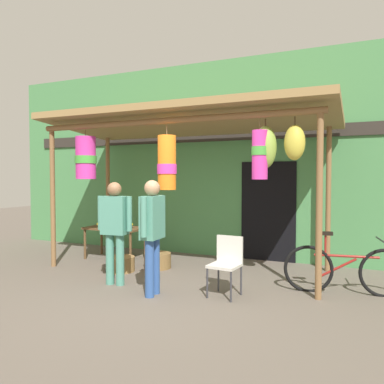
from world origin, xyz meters
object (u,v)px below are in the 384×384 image
(parked_bicycle, at_px, (346,270))
(customer_foreground, at_px, (115,225))
(flower_heap_on_table, at_px, (115,224))
(vendor_in_orange, at_px, (152,228))
(wicker_basket_by_table, at_px, (121,264))
(wicker_basket_spare, at_px, (158,260))
(folding_chair, at_px, (227,260))
(display_table, at_px, (115,231))

(parked_bicycle, distance_m, customer_foreground, 3.51)
(parked_bicycle, bearing_deg, flower_heap_on_table, 172.85)
(parked_bicycle, distance_m, vendor_in_orange, 2.86)
(customer_foreground, bearing_deg, flower_heap_on_table, 125.14)
(flower_heap_on_table, bearing_deg, customer_foreground, -54.86)
(parked_bicycle, relative_size, customer_foreground, 1.07)
(wicker_basket_by_table, distance_m, wicker_basket_spare, 0.69)
(folding_chair, relative_size, wicker_basket_by_table, 1.69)
(wicker_basket_by_table, relative_size, parked_bicycle, 0.29)
(folding_chair, xyz_separation_m, customer_foreground, (-1.77, -0.21, 0.45))
(display_table, distance_m, folding_chair, 3.18)
(vendor_in_orange, bearing_deg, parked_bicycle, 25.05)
(display_table, bearing_deg, parked_bicycle, -7.88)
(wicker_basket_spare, bearing_deg, display_table, 163.96)
(parked_bicycle, height_order, vendor_in_orange, vendor_in_orange)
(display_table, height_order, flower_heap_on_table, flower_heap_on_table)
(wicker_basket_spare, bearing_deg, vendor_in_orange, -63.56)
(customer_foreground, bearing_deg, wicker_basket_spare, 86.08)
(parked_bicycle, bearing_deg, folding_chair, -154.46)
(display_table, xyz_separation_m, parked_bicycle, (4.44, -0.61, -0.23))
(display_table, xyz_separation_m, wicker_basket_by_table, (0.71, -0.83, -0.45))
(flower_heap_on_table, distance_m, parked_bicycle, 4.44)
(wicker_basket_spare, relative_size, parked_bicycle, 0.29)
(customer_foreground, bearing_deg, folding_chair, 6.63)
(flower_heap_on_table, relative_size, folding_chair, 0.96)
(folding_chair, xyz_separation_m, vendor_in_orange, (-0.97, -0.44, 0.47))
(wicker_basket_spare, xyz_separation_m, vendor_in_orange, (0.72, -1.45, 0.83))
(folding_chair, relative_size, customer_foreground, 0.52)
(flower_heap_on_table, distance_m, folding_chair, 3.12)
(display_table, bearing_deg, customer_foreground, -54.73)
(display_table, distance_m, vendor_in_orange, 2.65)
(wicker_basket_spare, bearing_deg, flower_heap_on_table, 166.30)
(wicker_basket_by_table, height_order, wicker_basket_spare, wicker_basket_spare)
(vendor_in_orange, bearing_deg, customer_foreground, 164.07)
(display_table, relative_size, wicker_basket_spare, 2.41)
(flower_heap_on_table, xyz_separation_m, wicker_basket_by_table, (0.66, -0.77, -0.60))
(folding_chair, bearing_deg, display_table, 154.75)
(folding_chair, distance_m, wicker_basket_spare, 2.00)
(folding_chair, height_order, wicker_basket_by_table, folding_chair)
(vendor_in_orange, bearing_deg, flower_heap_on_table, 137.10)
(flower_heap_on_table, xyz_separation_m, wicker_basket_spare, (1.14, -0.28, -0.59))
(flower_heap_on_table, distance_m, vendor_in_orange, 2.55)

